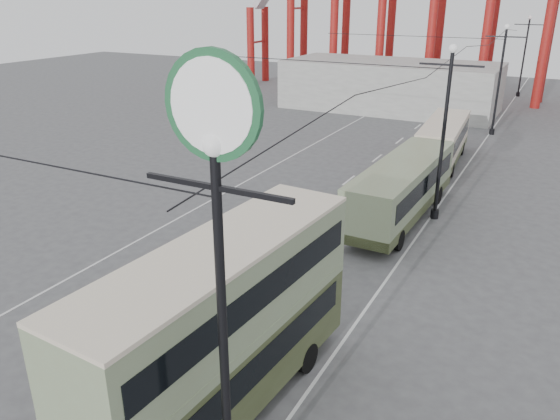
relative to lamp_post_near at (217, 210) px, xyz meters
The scene contains 11 objects.
ground 10.11m from the lamp_post_near, 151.82° to the left, with size 160.00×160.00×0.00m, color #4D4D50.
road_markings 24.87m from the lamp_post_near, 105.88° to the left, with size 12.52×120.00×0.01m.
lamp_post_near is the anchor object (origin of this frame).
lamp_post_mid 21.24m from the lamp_post_near, 90.00° to the left, with size 3.20×0.44×9.32m.
lamp_post_far 43.12m from the lamp_post_near, 90.00° to the left, with size 3.20×0.44×9.32m.
lamp_post_distant 65.08m from the lamp_post_near, 90.00° to the left, with size 3.20×0.44×9.32m.
fairground_shed 51.61m from the lamp_post_near, 103.06° to the left, with size 22.00×10.00×5.00m, color gray.
double_decker_bus 6.00m from the lamp_post_near, 124.21° to the left, with size 3.25×10.29×5.45m.
single_decker_green 20.95m from the lamp_post_near, 94.82° to the left, with size 3.01×11.59×3.26m.
single_decker_cream 32.62m from the lamp_post_near, 93.67° to the left, with size 3.21×10.13×3.10m.
pedestrian 11.70m from the lamp_post_near, 134.55° to the left, with size 0.66×0.43×1.81m, color black.
Camera 1 is at (11.04, -10.84, 11.61)m, focal length 35.00 mm.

